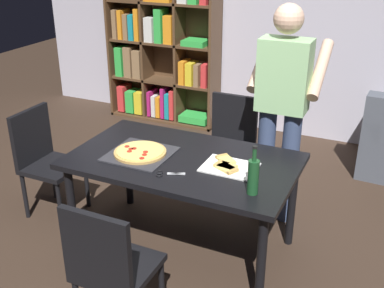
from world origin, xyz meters
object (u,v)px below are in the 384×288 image
(kitchen_scissors, at_px, (165,174))
(bookshelf, at_px, (162,48))
(chair_far_side, at_px, (230,140))
(pepperoni_pizza_on_tray, at_px, (140,153))
(person_serving_pizza, at_px, (282,103))
(chair_near_camera, at_px, (109,264))
(wine_bottle, at_px, (253,176))
(dining_table, at_px, (183,168))
(chair_left_end, at_px, (44,156))

(kitchen_scissors, bearing_deg, bookshelf, 118.39)
(chair_far_side, relative_size, kitchen_scissors, 4.57)
(bookshelf, bearing_deg, pepperoni_pizza_on_tray, -65.37)
(person_serving_pizza, bearing_deg, chair_near_camera, -106.47)
(chair_far_side, xyz_separation_m, wine_bottle, (0.59, -1.21, 0.36))
(dining_table, height_order, wine_bottle, wine_bottle)
(wine_bottle, relative_size, kitchen_scissors, 1.60)
(chair_left_end, distance_m, bookshelf, 2.41)
(dining_table, relative_size, chair_left_end, 1.76)
(chair_near_camera, height_order, chair_far_side, same)
(chair_near_camera, bearing_deg, bookshelf, 113.22)
(bookshelf, bearing_deg, dining_table, -59.00)
(bookshelf, xyz_separation_m, pepperoni_pizza_on_tray, (1.12, -2.45, -0.14))
(chair_near_camera, distance_m, chair_left_end, 1.59)
(wine_bottle, bearing_deg, person_serving_pizza, 95.61)
(dining_table, bearing_deg, person_serving_pizza, 55.77)
(chair_near_camera, height_order, pepperoni_pizza_on_tray, chair_near_camera)
(chair_left_end, height_order, person_serving_pizza, person_serving_pizza)
(dining_table, distance_m, chair_near_camera, 0.96)
(bookshelf, xyz_separation_m, person_serving_pizza, (1.92, -1.65, 0.09))
(chair_left_end, height_order, kitchen_scissors, chair_left_end)
(chair_near_camera, bearing_deg, kitchen_scissors, 90.03)
(chair_near_camera, xyz_separation_m, person_serving_pizza, (0.50, 1.68, 0.49))
(chair_left_end, height_order, wine_bottle, wine_bottle)
(chair_left_end, relative_size, pepperoni_pizza_on_tray, 2.07)
(person_serving_pizza, distance_m, wine_bottle, 1.00)
(dining_table, relative_size, pepperoni_pizza_on_tray, 3.66)
(person_serving_pizza, bearing_deg, chair_far_side, 156.10)
(chair_near_camera, bearing_deg, chair_far_side, 90.00)
(chair_left_end, xyz_separation_m, bookshelf, (-0.15, 2.38, 0.39))
(dining_table, height_order, person_serving_pizza, person_serving_pizza)
(chair_far_side, height_order, wine_bottle, wine_bottle)
(chair_far_side, xyz_separation_m, chair_left_end, (-1.28, -0.95, 0.00))
(wine_bottle, bearing_deg, pepperoni_pizza_on_tray, 168.30)
(chair_left_end, relative_size, kitchen_scissors, 4.57)
(pepperoni_pizza_on_tray, bearing_deg, bookshelf, 114.63)
(chair_near_camera, relative_size, pepperoni_pizza_on_tray, 2.07)
(person_serving_pizza, bearing_deg, kitchen_scissors, -116.55)
(bookshelf, distance_m, wine_bottle, 3.32)
(chair_near_camera, bearing_deg, chair_left_end, 143.39)
(dining_table, relative_size, bookshelf, 0.81)
(pepperoni_pizza_on_tray, relative_size, kitchen_scissors, 2.20)
(chair_left_end, distance_m, kitchen_scissors, 1.33)
(chair_left_end, relative_size, person_serving_pizza, 0.51)
(chair_far_side, relative_size, bookshelf, 0.46)
(chair_near_camera, bearing_deg, pepperoni_pizza_on_tray, 109.15)
(chair_far_side, relative_size, chair_left_end, 1.00)
(kitchen_scissors, bearing_deg, pepperoni_pizza_on_tray, 147.79)
(bookshelf, height_order, wine_bottle, bookshelf)
(bookshelf, relative_size, wine_bottle, 6.17)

